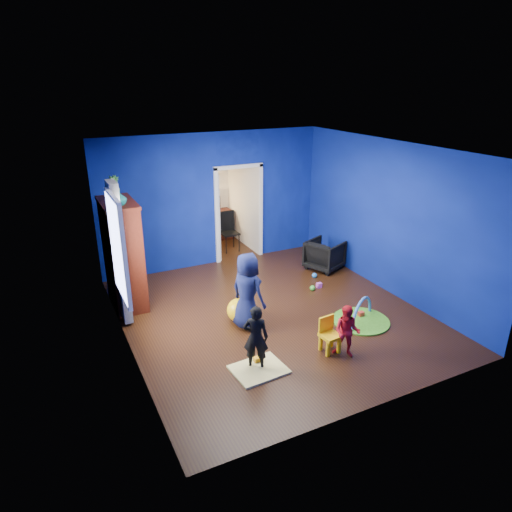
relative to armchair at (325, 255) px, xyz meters
name	(u,v)px	position (x,y,z in m)	size (l,w,h in m)	color
floor	(272,314)	(-2.02, -1.34, -0.33)	(5.00, 5.50, 0.01)	black
ceiling	(274,149)	(-2.02, -1.34, 2.57)	(5.00, 5.50, 0.01)	white
wall_back	(213,200)	(-2.02, 1.41, 1.12)	(5.00, 0.02, 2.90)	navy
wall_front	(385,307)	(-2.02, -4.09, 1.12)	(5.00, 0.02, 2.90)	navy
wall_left	(121,263)	(-4.52, -1.34, 1.12)	(0.02, 5.50, 2.90)	navy
wall_right	(389,218)	(0.48, -1.34, 1.12)	(0.02, 5.50, 2.90)	navy
alcove	(224,197)	(-1.42, 2.29, 0.92)	(1.00, 1.75, 2.50)	silver
armchair	(325,255)	(0.00, 0.00, 0.00)	(0.70, 0.72, 0.65)	black
child_black	(256,337)	(-2.98, -2.63, 0.17)	(0.36, 0.24, 0.99)	black
child_navy	(248,291)	(-2.59, -1.55, 0.34)	(0.65, 0.42, 1.33)	#0F1538
toddler_red	(347,332)	(-1.63, -2.97, 0.09)	(0.40, 0.31, 0.82)	red
vase	(119,198)	(-4.23, -0.06, 1.75)	(0.23, 0.23, 0.24)	#0C5A65
potted_plant	(113,187)	(-4.23, 0.46, 1.83)	(0.22, 0.22, 0.40)	#378630
tv_armoire	(123,254)	(-4.23, 0.24, 0.65)	(0.58, 1.14, 1.96)	#371809
crt_tv	(125,252)	(-4.19, 0.24, 0.69)	(0.46, 0.70, 0.54)	silver
yellow_blanket	(259,369)	(-2.98, -2.73, -0.31)	(0.75, 0.60, 0.03)	#F2E07A
hopper_ball	(239,310)	(-2.64, -1.30, -0.12)	(0.42, 0.42, 0.42)	yellow
kid_chair	(330,337)	(-1.78, -2.77, -0.08)	(0.28, 0.28, 0.50)	yellow
play_mat	(361,321)	(-0.76, -2.25, -0.31)	(0.98, 0.98, 0.03)	green
toy_arch	(361,321)	(-0.76, -2.25, -0.31)	(0.87, 0.87, 0.05)	#3F8CD8
window_left	(117,248)	(-4.50, -0.99, 1.22)	(0.03, 0.95, 1.55)	white
curtain	(120,254)	(-4.39, -0.44, 0.92)	(0.14, 0.42, 2.40)	slate
doorway	(239,215)	(-1.42, 1.41, 0.72)	(1.16, 0.10, 2.10)	white
study_desk	(215,225)	(-1.42, 2.92, 0.05)	(0.88, 0.44, 0.75)	#3D140A
desk_monitor	(213,202)	(-1.42, 3.04, 0.62)	(0.40, 0.05, 0.32)	black
desk_lamp	(203,205)	(-1.70, 2.98, 0.60)	(0.14, 0.14, 0.14)	#FFD88C
folding_chair	(230,232)	(-1.42, 1.96, 0.13)	(0.40, 0.40, 0.92)	black
book_shelf	(211,161)	(-1.42, 3.03, 1.69)	(0.88, 0.24, 0.04)	white
toy_0	(361,314)	(-0.66, -2.12, -0.28)	(0.10, 0.08, 0.10)	red
toy_1	(314,275)	(-0.46, -0.32, -0.27)	(0.11, 0.11, 0.11)	blue
toy_2	(257,360)	(-2.92, -2.56, -0.28)	(0.10, 0.08, 0.10)	#FFA10D
toy_3	(312,288)	(-0.84, -0.83, -0.27)	(0.11, 0.11, 0.11)	green
toy_4	(319,285)	(-0.64, -0.78, -0.28)	(0.10, 0.08, 0.10)	#CB4CC7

